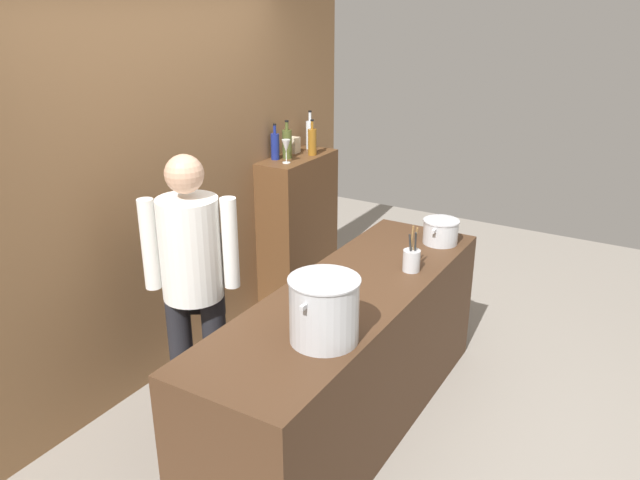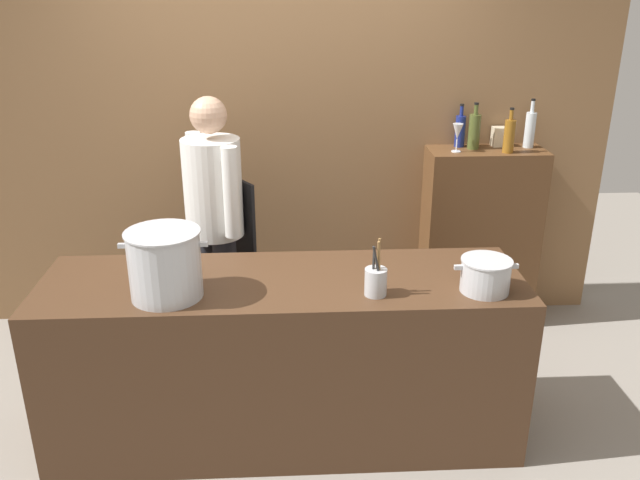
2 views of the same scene
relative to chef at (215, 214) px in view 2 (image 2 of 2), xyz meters
name	(u,v)px [view 2 (image 2 of 2)]	position (x,y,z in m)	size (l,w,h in m)	color
ground_plane	(286,430)	(0.40, -0.78, -0.96)	(8.00, 8.00, 0.00)	gray
brick_back_panel	(281,104)	(0.40, 0.62, 0.54)	(4.40, 0.10, 3.00)	olive
prep_counter	(285,359)	(0.40, -0.78, -0.51)	(2.37, 0.70, 0.90)	#472D1C
bar_cabinet	(479,238)	(1.73, 0.41, -0.35)	(0.76, 0.32, 1.23)	brown
chef	(215,214)	(0.00, 0.00, 0.00)	(0.41, 0.46, 1.66)	black
stockpot_large	(165,264)	(-0.13, -0.94, 0.10)	(0.40, 0.34, 0.32)	#B7BABF
stockpot_small	(485,275)	(1.34, -0.96, 0.02)	(0.30, 0.24, 0.16)	#B7BABF
utensil_crock	(376,281)	(0.83, -0.97, 0.01)	(0.10, 0.10, 0.28)	#B7BABF
wine_bottle_clear	(530,129)	(2.01, 0.46, 0.39)	(0.07, 0.07, 0.32)	silver
wine_bottle_amber	(509,135)	(1.84, 0.33, 0.38)	(0.07, 0.07, 0.29)	#8C5919
wine_bottle_cobalt	(460,130)	(1.57, 0.51, 0.37)	(0.07, 0.07, 0.28)	navy
wine_bottle_olive	(474,131)	(1.64, 0.44, 0.38)	(0.08, 0.08, 0.30)	#475123
wine_glass_tall	(458,133)	(1.51, 0.37, 0.39)	(0.07, 0.07, 0.18)	silver
spice_tin_cream	(499,137)	(1.83, 0.50, 0.33)	(0.08, 0.08, 0.13)	beige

